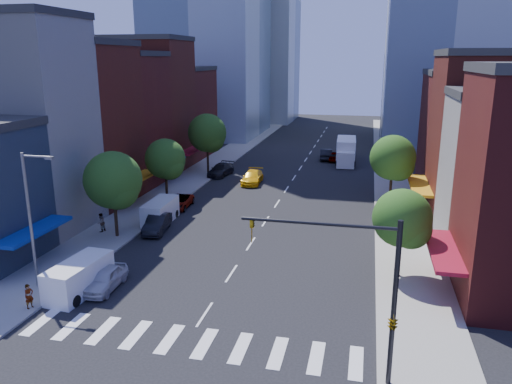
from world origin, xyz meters
TOP-DOWN VIEW (x-y plane):
  - ground at (0.00, 0.00)m, footprint 220.00×220.00m
  - sidewalk_left at (-12.50, 40.00)m, footprint 5.00×120.00m
  - sidewalk_right at (12.50, 40.00)m, footprint 5.00×120.00m
  - crosswalk at (0.00, -3.00)m, footprint 19.00×3.00m
  - bldg_left_1 at (-21.00, 12.00)m, footprint 12.00×8.00m
  - bldg_left_2 at (-21.00, 20.50)m, footprint 12.00×9.00m
  - bldg_left_3 at (-21.00, 29.00)m, footprint 12.00×8.00m
  - bldg_left_4 at (-21.00, 37.50)m, footprint 12.00×9.00m
  - bldg_left_5 at (-21.00, 47.00)m, footprint 12.00×10.00m
  - bldg_right_2 at (21.00, 24.00)m, footprint 12.00×10.00m
  - bldg_right_3 at (21.00, 34.00)m, footprint 12.00×10.00m
  - traffic_signal at (9.94, -4.50)m, footprint 7.24×2.24m
  - streetlight at (-11.81, 1.00)m, footprint 2.25×0.25m
  - tree_left_near at (-11.35, 10.92)m, footprint 4.80×4.80m
  - tree_left_mid at (-11.35, 21.92)m, footprint 4.20×4.20m
  - tree_left_far at (-11.35, 35.92)m, footprint 5.00×5.00m
  - tree_right_near at (11.65, 7.92)m, footprint 4.00×4.00m
  - tree_right_far at (11.65, 25.92)m, footprint 4.60×4.60m
  - parked_car_front at (-7.50, 1.83)m, footprint 1.87×4.31m
  - parked_car_second at (-8.75, 13.13)m, footprint 2.21×4.75m
  - parked_car_third at (-9.50, 20.31)m, footprint 2.36×4.71m
  - parked_car_rear at (-9.50, 35.19)m, footprint 2.71×5.46m
  - cargo_van_near at (-8.87, 0.86)m, footprint 2.43×5.22m
  - cargo_van_far at (-9.50, 15.50)m, footprint 2.13×4.97m
  - taxi at (-4.52, 31.94)m, footprint 2.38×5.37m
  - traffic_car_oncoming at (2.92, 48.81)m, footprint 2.21×5.12m
  - traffic_car_far at (4.23, 47.96)m, footprint 2.02×4.34m
  - box_truck at (5.95, 46.75)m, footprint 2.97×8.81m
  - pedestrian_near at (-10.50, -1.82)m, footprint 0.53×0.66m
  - pedestrian_far at (-13.33, 11.64)m, footprint 0.80×0.93m

SIDE VIEW (x-z plane):
  - ground at x=0.00m, z-range 0.00..0.00m
  - crosswalk at x=0.00m, z-range 0.00..0.01m
  - sidewalk_left at x=-12.50m, z-range 0.00..0.15m
  - sidewalk_right at x=12.50m, z-range 0.00..0.15m
  - parked_car_third at x=-9.50m, z-range 0.00..1.28m
  - traffic_car_far at x=4.23m, z-range 0.00..1.44m
  - parked_car_front at x=-7.50m, z-range 0.00..1.45m
  - parked_car_second at x=-8.75m, z-range 0.00..1.51m
  - parked_car_rear at x=-9.50m, z-range 0.00..1.53m
  - taxi at x=-4.52m, z-range 0.00..1.53m
  - traffic_car_oncoming at x=2.92m, z-range 0.00..1.64m
  - pedestrian_near at x=-10.50m, z-range 0.15..1.70m
  - pedestrian_far at x=-13.33m, z-range 0.15..1.82m
  - cargo_van_far at x=-9.50m, z-range -0.01..2.08m
  - cargo_van_near at x=-8.87m, z-range -0.01..2.15m
  - box_truck at x=5.95m, z-range -0.09..3.42m
  - traffic_signal at x=9.94m, z-range 0.16..8.16m
  - tree_right_near at x=11.65m, z-range 1.09..7.29m
  - tree_left_mid at x=-11.35m, z-range 1.20..7.85m
  - tree_right_far at x=11.65m, z-range 1.26..8.46m
  - tree_left_near at x=-11.35m, z-range 1.22..8.52m
  - tree_left_far at x=-11.35m, z-range 1.33..9.08m
  - streetlight at x=-11.81m, z-range 0.78..9.78m
  - bldg_left_5 at x=-21.00m, z-range 0.00..13.00m
  - bldg_right_3 at x=21.00m, z-range 0.00..13.00m
  - bldg_left_3 at x=-21.00m, z-range 0.00..15.00m
  - bldg_right_2 at x=21.00m, z-range 0.00..15.00m
  - bldg_left_2 at x=-21.00m, z-range 0.00..16.00m
  - bldg_left_4 at x=-21.00m, z-range 0.00..17.00m
  - bldg_left_1 at x=-21.00m, z-range 0.00..18.00m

